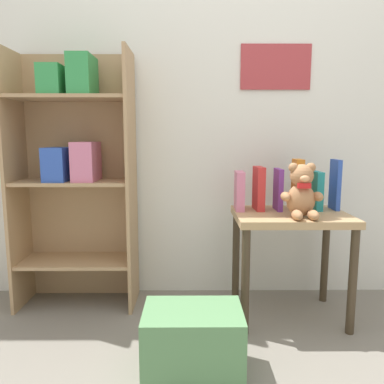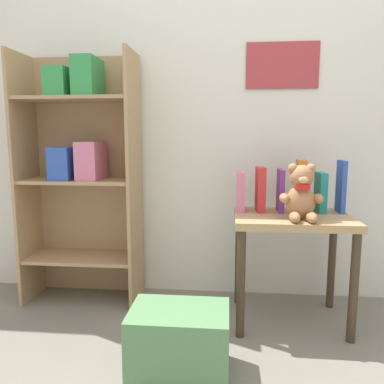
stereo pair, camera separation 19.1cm
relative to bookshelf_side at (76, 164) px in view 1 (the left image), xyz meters
name	(u,v)px [view 1 (the left image)]	position (x,y,z in m)	size (l,w,h in m)	color
wall_back	(231,80)	(0.86, 0.16, 0.47)	(4.80, 0.07, 2.50)	silver
bookshelf_side	(76,164)	(0.00, 0.00, 0.00)	(0.64, 0.30, 1.38)	tan
display_table	(290,231)	(1.13, -0.19, -0.33)	(0.56, 0.42, 0.55)	tan
teddy_bear	(302,193)	(1.15, -0.29, -0.12)	(0.20, 0.18, 0.26)	#A8754C
book_standing_pink	(239,191)	(0.88, -0.11, -0.13)	(0.04, 0.14, 0.20)	#D17093
book_standing_red	(259,188)	(0.98, -0.11, -0.12)	(0.04, 0.14, 0.23)	red
book_standing_purple	(278,189)	(1.08, -0.11, -0.13)	(0.02, 0.13, 0.22)	purple
book_standing_orange	(297,185)	(1.18, -0.11, -0.10)	(0.04, 0.11, 0.27)	orange
book_standing_teal	(316,191)	(1.28, -0.10, -0.13)	(0.04, 0.13, 0.20)	teal
book_standing_blue	(335,185)	(1.38, -0.10, -0.10)	(0.02, 0.11, 0.26)	#2D51B7
storage_bin	(193,342)	(0.63, -0.67, -0.65)	(0.39, 0.27, 0.26)	#568956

